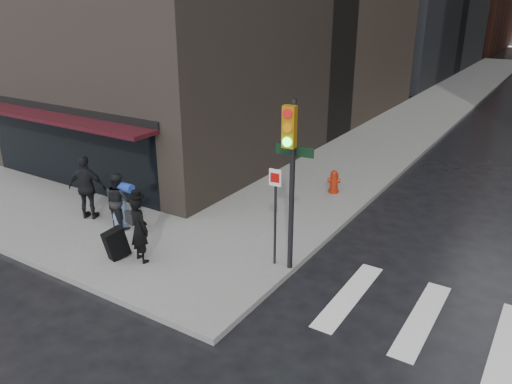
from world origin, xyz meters
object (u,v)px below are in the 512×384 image
man_overcoat (134,231)px  man_greycoat (87,188)px  man_jeans (119,200)px  traffic_light (289,165)px  fire_hydrant (334,183)px

man_overcoat → man_greycoat: bearing=-5.8°
man_jeans → man_greycoat: (-1.19, -0.06, 0.15)m
man_jeans → man_greycoat: 1.20m
man_overcoat → traffic_light: 4.12m
man_jeans → traffic_light: traffic_light is taller
man_overcoat → man_jeans: size_ratio=1.17×
man_jeans → man_greycoat: man_greycoat is taller
man_overcoat → man_jeans: 2.12m
man_overcoat → man_greycoat: 3.17m
man_overcoat → fire_hydrant: 7.16m
man_jeans → fire_hydrant: size_ratio=2.05×
man_jeans → fire_hydrant: (3.97, 5.65, -0.45)m
man_greycoat → man_jeans: bearing=159.6°
man_greycoat → traffic_light: size_ratio=0.47×
man_overcoat → man_jeans: (-1.78, 1.16, 0.02)m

